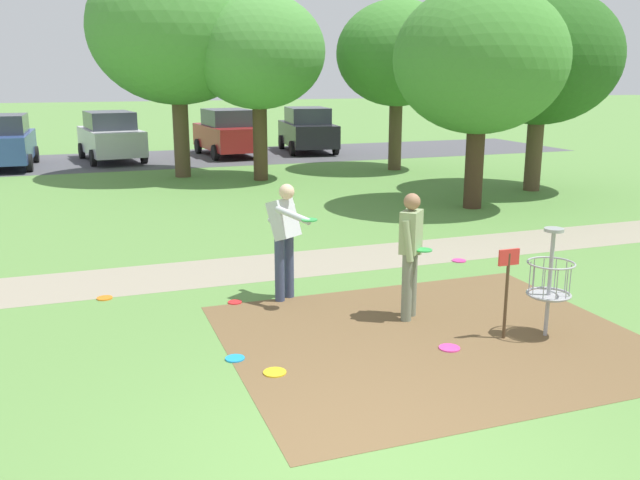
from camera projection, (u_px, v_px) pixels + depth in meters
name	position (u px, v px, depth m)	size (l,w,h in m)	color
ground_plane	(367.00, 469.00, 5.66)	(160.00, 160.00, 0.00)	#5B8942
dirt_tee_pad	(433.00, 338.00, 8.43)	(5.04, 4.25, 0.01)	brown
disc_golf_basket	(545.00, 279.00, 8.34)	(0.98, 0.58, 1.39)	#9E9EA3
player_foreground_watching	(285.00, 234.00, 9.68)	(0.56, 1.14, 1.71)	#384260
player_throwing	(411.00, 249.00, 8.92)	(0.45, 0.45, 1.71)	slate
frisbee_near_basket	(459.00, 261.00, 11.91)	(0.25, 0.25, 0.02)	#E53D99
frisbee_by_tee	(449.00, 348.00, 8.12)	(0.26, 0.26, 0.02)	#E53D99
frisbee_mid_grass	(275.00, 372.00, 7.45)	(0.26, 0.26, 0.02)	gold
frisbee_far_left	(235.00, 302.00, 9.74)	(0.20, 0.20, 0.02)	red
frisbee_scattered_a	(235.00, 358.00, 7.82)	(0.22, 0.22, 0.02)	#1E93DB
frisbee_scattered_b	(105.00, 298.00, 9.93)	(0.23, 0.23, 0.02)	orange
tree_near_left	(258.00, 52.00, 20.10)	(4.00, 4.00, 5.55)	#4C3823
tree_near_right	(480.00, 60.00, 15.82)	(4.08, 4.08, 5.27)	#422D1E
tree_mid_left	(176.00, 29.00, 20.61)	(5.35, 5.35, 6.81)	brown
tree_mid_center	(397.00, 54.00, 22.36)	(4.06, 4.06, 5.59)	brown
tree_mid_right	(541.00, 58.00, 18.30)	(4.26, 4.26, 5.46)	brown
parking_lot_strip	(136.00, 160.00, 25.81)	(36.00, 6.00, 0.01)	#4C4C51
parked_car_leftmost	(3.00, 142.00, 23.46)	(2.08, 4.26, 1.84)	#2D4784
parked_car_center_left	(111.00, 136.00, 25.38)	(2.39, 4.40, 1.84)	silver
parked_car_center_right	(228.00, 133.00, 26.99)	(2.22, 4.33, 1.84)	maroon
parked_car_rightmost	(307.00, 130.00, 28.39)	(2.35, 4.39, 1.84)	black
gravel_path	(219.00, 271.00, 11.29)	(40.00, 1.61, 0.00)	gray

